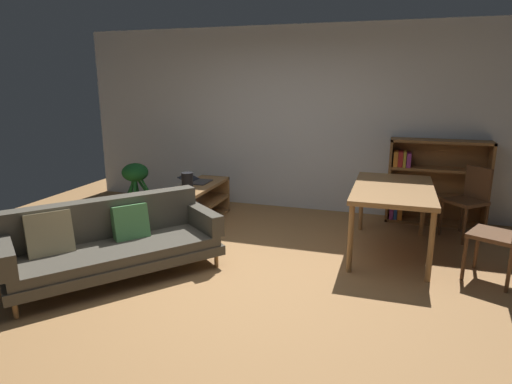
# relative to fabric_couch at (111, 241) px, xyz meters

# --- Properties ---
(ground_plane) EXTENTS (8.16, 8.16, 0.00)m
(ground_plane) POSITION_rel_fabric_couch_xyz_m (1.18, 0.28, -0.36)
(ground_plane) COLOR #9E7042
(back_wall_panel) EXTENTS (6.80, 0.10, 2.70)m
(back_wall_panel) POSITION_rel_fabric_couch_xyz_m (1.18, 2.98, 0.99)
(back_wall_panel) COLOR silver
(back_wall_panel) RESTS_ON ground_plane
(fabric_couch) EXTENTS (1.90, 2.08, 0.75)m
(fabric_couch) POSITION_rel_fabric_couch_xyz_m (0.00, 0.00, 0.00)
(fabric_couch) COLOR olive
(fabric_couch) RESTS_ON ground_plane
(media_console) EXTENTS (0.45, 1.24, 0.53)m
(media_console) POSITION_rel_fabric_couch_xyz_m (0.10, 1.82, -0.09)
(media_console) COLOR olive
(media_console) RESTS_ON ground_plane
(open_laptop) EXTENTS (0.40, 0.33, 0.09)m
(open_laptop) POSITION_rel_fabric_couch_xyz_m (0.02, 1.96, 0.20)
(open_laptop) COLOR #333338
(open_laptop) RESTS_ON media_console
(desk_speaker) EXTENTS (0.15, 0.15, 0.23)m
(desk_speaker) POSITION_rel_fabric_couch_xyz_m (0.10, 1.52, 0.29)
(desk_speaker) COLOR black
(desk_speaker) RESTS_ON media_console
(potted_floor_plant) EXTENTS (0.51, 0.41, 0.77)m
(potted_floor_plant) POSITION_rel_fabric_couch_xyz_m (-0.92, 1.89, 0.12)
(potted_floor_plant) COLOR #9E9389
(potted_floor_plant) RESTS_ON ground_plane
(dining_table) EXTENTS (0.86, 1.49, 0.77)m
(dining_table) POSITION_rel_fabric_couch_xyz_m (2.66, 1.48, 0.34)
(dining_table) COLOR olive
(dining_table) RESTS_ON ground_plane
(dining_chair_near) EXTENTS (0.57, 0.57, 0.92)m
(dining_chair_near) POSITION_rel_fabric_couch_xyz_m (3.70, 0.99, 0.16)
(dining_chair_near) COLOR #56351E
(dining_chair_near) RESTS_ON ground_plane
(dining_chair_far) EXTENTS (0.56, 0.56, 0.89)m
(dining_chair_far) POSITION_rel_fabric_couch_xyz_m (3.57, 2.29, 0.15)
(dining_chair_far) COLOR #56351E
(dining_chair_far) RESTS_ON ground_plane
(bookshelf) EXTENTS (1.28, 0.31, 1.16)m
(bookshelf) POSITION_rel_fabric_couch_xyz_m (3.15, 2.81, 0.22)
(bookshelf) COLOR brown
(bookshelf) RESTS_ON ground_plane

